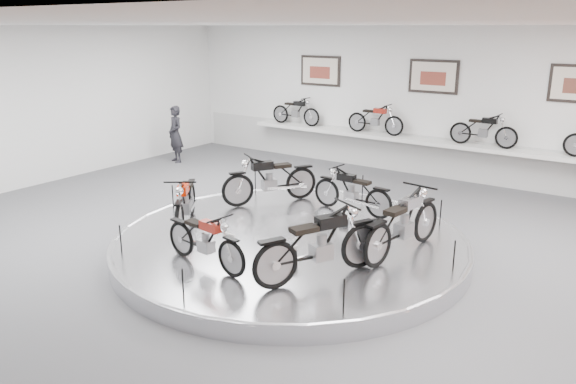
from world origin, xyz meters
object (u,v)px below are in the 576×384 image
Objects in this scene: bike_b at (352,191)px; bike_c at (270,179)px; visitor at (175,134)px; bike_f at (320,243)px; shelf at (425,142)px; bike_a at (404,222)px; display_platform at (290,244)px; bike_d at (185,201)px; bike_e at (205,239)px.

bike_c is (-1.77, -0.42, 0.08)m from bike_b.
bike_b is 7.44m from visitor.
bike_f is (2.87, -2.62, 0.02)m from bike_c.
visitor is (-8.25, 5.09, -0.01)m from bike_f.
shelf is 7.33m from visitor.
display_platform is at bearing 109.11° from bike_a.
bike_a reaches higher than bike_d.
visitor reaches higher than bike_e.
bike_d is 3.33m from bike_f.
shelf is at bearing 129.37° from bike_d.
bike_a is 1.23× the size of bike_e.
bike_e is (-0.62, -3.69, -0.01)m from bike_b.
shelf is at bearing 90.00° from display_platform.
bike_f reaches higher than bike_b.
bike_f reaches higher than display_platform.
bike_b is 3.35m from bike_d.
bike_f is (1.37, -7.59, -0.14)m from shelf.
bike_e is (1.15, -3.27, -0.09)m from bike_c.
display_platform is 3.40× the size of bike_a.
visitor is at bearing 84.26° from bike_f.
bike_e is (1.57, -1.15, -0.05)m from bike_d.
bike_c is (-3.51, 1.02, -0.01)m from bike_a.
bike_a is 4.08m from bike_d.
visitor is (-6.89, 3.90, 0.70)m from display_platform.
bike_c is (-1.50, -4.98, -0.16)m from shelf.
bike_c is (-1.50, 1.42, 0.69)m from display_platform.
bike_c is at bearing 73.58° from bike_f.
bike_c reaches higher than display_platform.
bike_a is 1.11× the size of visitor.
bike_f is at bearing 28.01° from bike_e.
bike_c reaches higher than bike_d.
bike_a reaches higher than bike_c.
display_platform is at bearing -90.00° from shelf.
bike_f is at bearing -79.80° from shelf.
bike_f is at bearing -41.16° from display_platform.
bike_d is 0.90× the size of bike_f.
bike_f is (-0.64, -1.60, 0.01)m from bike_a.
bike_f is at bearing 79.65° from bike_c.
bike_a is at bearing -71.53° from shelf.
bike_b is at bearing 135.22° from bike_c.
bike_b is at bearing 45.91° from bike_f.
bike_f is (3.29, -0.50, 0.06)m from bike_d.
visitor is (-8.89, 3.50, -0.00)m from bike_a.
bike_e is at bearing -100.81° from display_platform.
bike_d is at bearing 150.91° from bike_e.
bike_e is at bearing -92.45° from shelf.
bike_c is at bearing 136.57° from display_platform.
bike_f reaches higher than bike_e.
bike_d is at bearing -105.19° from shelf.
bike_d is (-1.93, -0.69, 0.66)m from display_platform.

